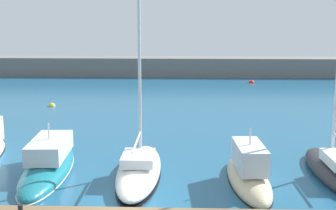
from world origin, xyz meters
TOP-DOWN VIEW (x-y plane):
  - ground_plane at (0.00, 0.00)m, footprint 120.00×120.00m
  - breakwater_seawall at (0.00, 43.33)m, footprint 108.00×3.69m
  - motorboat_teal_second at (-4.91, 4.34)m, footprint 2.71×8.71m
  - sailboat_ivory_third at (-0.03, 3.79)m, footprint 2.20×8.40m
  - motorboat_sand_fourth at (5.47, 3.04)m, footprint 2.28×6.94m
  - sailboat_charcoal_fifth at (10.12, 4.21)m, footprint 2.47×7.85m
  - mooring_buoy_yellow at (-9.76, 22.07)m, footprint 0.60×0.60m
  - mooring_buoy_red at (10.28, 36.95)m, footprint 0.70×0.70m
  - dock_bollard at (-4.20, -1.94)m, footprint 0.20×0.20m

SIDE VIEW (x-z plane):
  - ground_plane at x=0.00m, z-range 0.00..0.00m
  - mooring_buoy_yellow at x=-9.76m, z-range -0.30..0.30m
  - mooring_buoy_red at x=10.28m, z-range -0.35..0.35m
  - motorboat_teal_second at x=-4.91m, z-range -1.05..1.90m
  - motorboat_sand_fourth at x=5.47m, z-range -1.14..2.14m
  - sailboat_ivory_third at x=-0.03m, z-range -7.94..8.95m
  - sailboat_charcoal_fifth at x=10.12m, z-range -8.09..9.11m
  - dock_bollard at x=-4.20m, z-range 0.42..0.86m
  - breakwater_seawall at x=0.00m, z-range 0.00..2.44m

